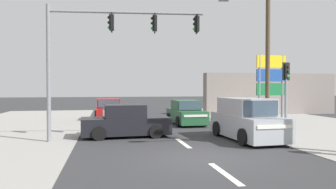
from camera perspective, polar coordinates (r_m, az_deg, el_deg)
name	(u,v)px	position (r m, az deg, el deg)	size (l,w,h in m)	color
ground_plane	(203,158)	(11.33, 6.19, -10.95)	(140.00, 140.00, 0.00)	#303033
lane_dash_near	(225,173)	(9.49, 9.82, -13.37)	(0.20, 2.40, 0.01)	silver
lane_dash_mid	(183,143)	(14.17, 2.61, -8.44)	(0.20, 2.40, 0.01)	silver
lane_dash_far	(163,128)	(19.02, -0.90, -5.94)	(0.20, 2.40, 0.01)	silver
utility_pole_midground_right	(266,32)	(20.14, 16.66, 10.36)	(3.77, 0.65, 10.44)	#4C3D2B
traffic_signal_mast	(104,43)	(14.85, -11.10, 8.83)	(6.86, 0.93, 6.00)	slate
pedestal_signal_right_kerb	(286,87)	(16.36, 19.87, 1.28)	(0.43, 0.31, 3.56)	slate
shopping_plaza_sign	(271,79)	(23.47, 17.50, 2.66)	(2.10, 0.16, 4.60)	slate
shopfront_wall_far	(270,94)	(30.17, 17.39, 0.10)	(12.00, 1.00, 3.60)	gray
sedan_crossing_left	(126,122)	(15.97, -7.39, -4.82)	(4.33, 2.09, 1.56)	black
sedan_kerbside_parked	(108,111)	(23.88, -10.37, -2.79)	(1.97, 4.28, 1.56)	maroon
suv_oncoming_mid	(247,120)	(15.42, 13.62, -4.39)	(2.24, 4.62, 1.90)	#A3A8AD
sedan_receding_far	(186,113)	(21.24, 3.14, -3.29)	(1.98, 4.28, 1.56)	#235633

